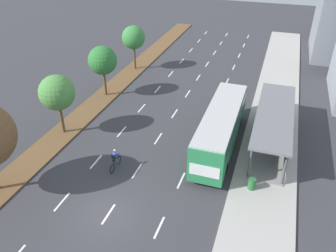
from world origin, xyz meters
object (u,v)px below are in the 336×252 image
object	(u,v)px
bus	(221,125)
median_tree_fourth	(134,38)
trash_bin	(252,184)
median_tree_second	(57,93)
cyclist	(115,160)
median_tree_third	(103,61)
bus_shelter	(277,126)

from	to	relation	value
bus	median_tree_fourth	xyz separation A→B (m)	(-13.51, 13.54, 1.99)
bus	trash_bin	size ratio (longest dim) A/B	13.28
median_tree_second	trash_bin	world-z (taller)	median_tree_second
median_tree_second	cyclist	bearing A→B (deg)	-25.24
median_tree_fourth	trash_bin	bearing A→B (deg)	-47.35
median_tree_second	median_tree_fourth	bearing A→B (deg)	89.96
bus	median_tree_third	bearing A→B (deg)	157.41
trash_bin	bus	bearing A→B (deg)	124.83
bus	median_tree_second	distance (m)	13.85
bus_shelter	median_tree_fourth	xyz separation A→B (m)	(-17.79, 11.79, 2.19)
cyclist	trash_bin	size ratio (longest dim) A/B	2.14
cyclist	median_tree_fourth	bearing A→B (deg)	109.19
bus_shelter	cyclist	xyz separation A→B (m)	(-11.19, -7.19, -1.08)
median_tree_third	trash_bin	xyz separation A→B (m)	(16.69, -10.21, -3.39)
trash_bin	median_tree_fourth	bearing A→B (deg)	132.65
bus	cyclist	xyz separation A→B (m)	(-6.91, -5.44, -1.28)
cyclist	median_tree_second	distance (m)	7.96
bus	median_tree_third	world-z (taller)	median_tree_third
median_tree_fourth	trash_bin	distance (m)	24.91
median_tree_second	bus_shelter	bearing A→B (deg)	12.88
bus_shelter	trash_bin	world-z (taller)	bus_shelter
trash_bin	median_tree_third	bearing A→B (deg)	148.54
bus_shelter	median_tree_third	bearing A→B (deg)	167.75
median_tree_third	median_tree_second	bearing A→B (deg)	-90.25
median_tree_third	trash_bin	size ratio (longest dim) A/B	6.29
bus_shelter	cyclist	bearing A→B (deg)	-147.27
median_tree_fourth	bus	bearing A→B (deg)	-45.06
bus_shelter	trash_bin	distance (m)	6.57
cyclist	median_tree_second	world-z (taller)	median_tree_second
bus_shelter	bus	distance (m)	4.63
median_tree_second	median_tree_fourth	world-z (taller)	median_tree_fourth
median_tree_third	bus	bearing A→B (deg)	-22.59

